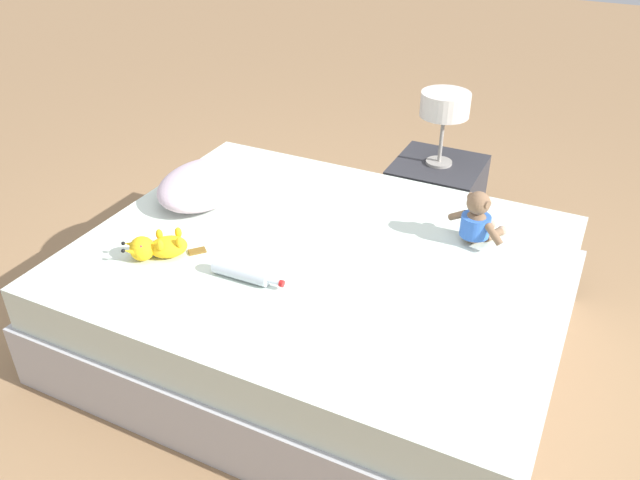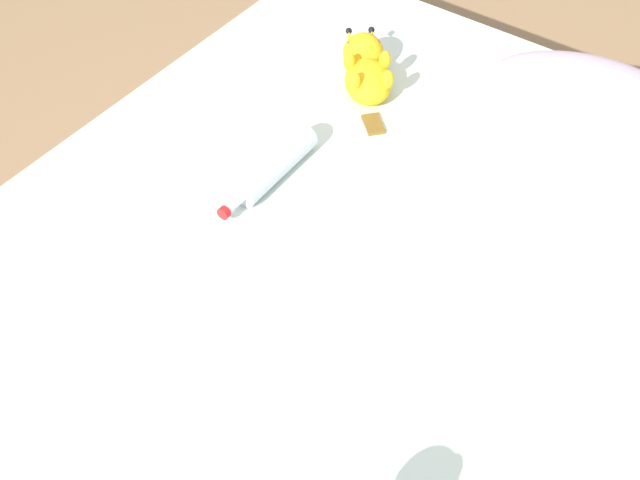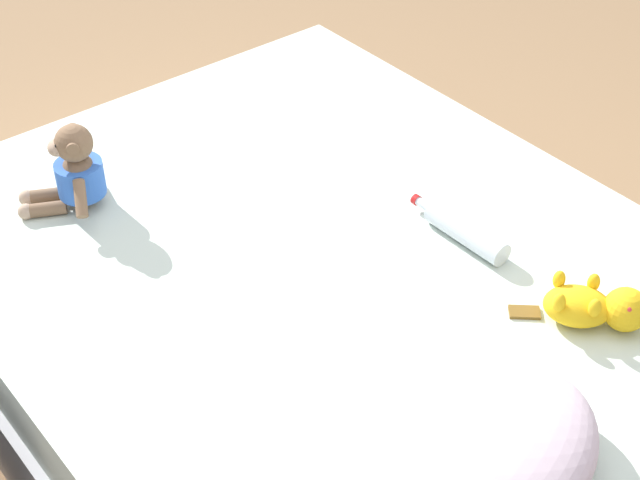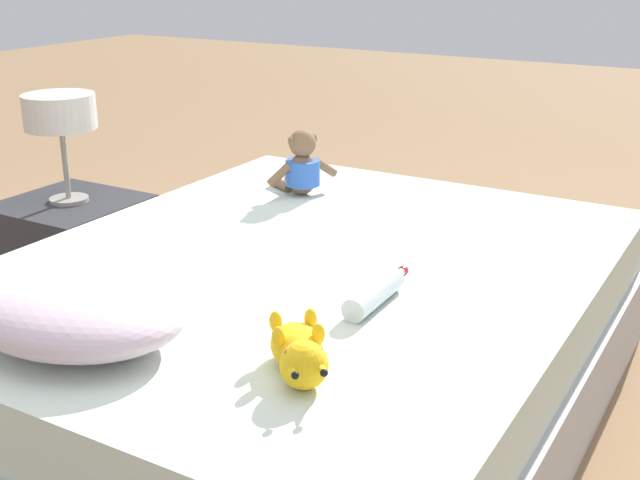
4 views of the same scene
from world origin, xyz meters
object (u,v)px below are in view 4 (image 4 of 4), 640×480
object	(u,v)px
plush_monkey	(301,167)
bedside_lamp	(60,115)
glass_bottle	(375,293)
plush_yellow_creature	(299,352)
bed	(305,336)
nightstand	(75,256)
pillow	(76,313)

from	to	relation	value
plush_monkey	bedside_lamp	bearing A→B (deg)	26.83
glass_bottle	plush_yellow_creature	bearing A→B (deg)	92.81
plush_yellow_creature	bedside_lamp	world-z (taller)	bedside_lamp
bed	nightstand	size ratio (longest dim) A/B	4.30
pillow	nightstand	xyz separation A→B (m)	(0.94, -0.86, -0.33)
plush_monkey	nightstand	bearing A→B (deg)	26.83
bed	plush_yellow_creature	world-z (taller)	plush_yellow_creature
glass_bottle	nightstand	xyz separation A→B (m)	(1.42, -0.34, -0.29)
bedside_lamp	nightstand	bearing A→B (deg)	-90.00
pillow	nightstand	distance (m)	1.31
bed	plush_monkey	world-z (taller)	plush_monkey
plush_monkey	glass_bottle	world-z (taller)	plush_monkey
plush_yellow_creature	bed	bearing A→B (deg)	-59.59
plush_monkey	plush_yellow_creature	xyz separation A→B (m)	(-0.68, 1.12, -0.05)
nightstand	glass_bottle	bearing A→B (deg)	166.38
glass_bottle	bedside_lamp	world-z (taller)	bedside_lamp
bed	pillow	xyz separation A→B (m)	(0.17, 0.69, 0.31)
plush_monkey	bedside_lamp	world-z (taller)	bedside_lamp
bed	glass_bottle	xyz separation A→B (m)	(-0.31, 0.18, 0.27)
bed	bedside_lamp	bearing A→B (deg)	-8.56
bed	pillow	size ratio (longest dim) A/B	3.55
nightstand	bedside_lamp	distance (m)	0.53
pillow	bedside_lamp	distance (m)	1.29
nightstand	bed	bearing A→B (deg)	171.44
bedside_lamp	plush_monkey	bearing A→B (deg)	-153.17
nightstand	bedside_lamp	bearing A→B (deg)	90.00
bed	bedside_lamp	world-z (taller)	bedside_lamp
plush_yellow_creature	bedside_lamp	xyz separation A→B (m)	(1.44, -0.73, 0.22)
bed	plush_monkey	bearing A→B (deg)	-57.70
pillow	bedside_lamp	world-z (taller)	bedside_lamp
plush_yellow_creature	nightstand	xyz separation A→B (m)	(1.44, -0.73, -0.31)
pillow	bedside_lamp	size ratio (longest dim) A/B	1.42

